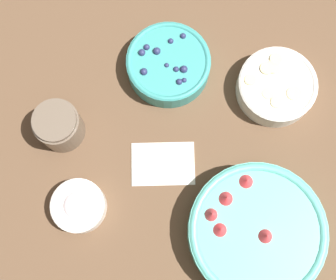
% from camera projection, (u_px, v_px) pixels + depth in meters
% --- Properties ---
extents(ground_plane, '(4.00, 4.00, 0.00)m').
position_uv_depth(ground_plane, '(192.00, 167.00, 0.97)').
color(ground_plane, brown).
extents(bowl_strawberries, '(0.26, 0.26, 0.09)m').
position_uv_depth(bowl_strawberries, '(256.00, 231.00, 0.90)').
color(bowl_strawberries, '#56B7A8').
rests_on(bowl_strawberries, ground_plane).
extents(bowl_blueberries, '(0.18, 0.18, 0.06)m').
position_uv_depth(bowl_blueberries, '(168.00, 64.00, 0.98)').
color(bowl_blueberries, teal).
rests_on(bowl_blueberries, ground_plane).
extents(bowl_bananas, '(0.16, 0.16, 0.05)m').
position_uv_depth(bowl_bananas, '(276.00, 86.00, 0.97)').
color(bowl_bananas, silver).
rests_on(bowl_bananas, ground_plane).
extents(bowl_cream, '(0.11, 0.11, 0.05)m').
position_uv_depth(bowl_cream, '(78.00, 206.00, 0.92)').
color(bowl_cream, white).
rests_on(bowl_cream, ground_plane).
extents(jar_chocolate, '(0.09, 0.09, 0.09)m').
position_uv_depth(jar_chocolate, '(59.00, 126.00, 0.94)').
color(jar_chocolate, brown).
rests_on(jar_chocolate, ground_plane).
extents(napkin, '(0.14, 0.11, 0.01)m').
position_uv_depth(napkin, '(163.00, 165.00, 0.96)').
color(napkin, silver).
rests_on(napkin, ground_plane).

